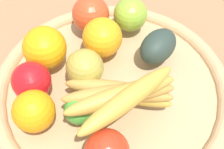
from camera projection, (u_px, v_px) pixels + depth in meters
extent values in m
plane|color=#956A47|center=(112.00, 93.00, 0.60)|extent=(2.40, 2.40, 0.00)
cylinder|color=tan|center=(112.00, 89.00, 0.59)|extent=(0.44, 0.44, 0.02)
torus|color=tan|center=(112.00, 86.00, 0.58)|extent=(0.46, 0.46, 0.03)
sphere|color=#CC4221|center=(91.00, 14.00, 0.62)|extent=(0.10, 0.10, 0.08)
ellipsoid|color=#28372F|center=(159.00, 47.00, 0.58)|extent=(0.10, 0.08, 0.06)
ellipsoid|color=#B59236|center=(119.00, 92.00, 0.53)|extent=(0.14, 0.17, 0.03)
ellipsoid|color=#AD863C|center=(118.00, 90.00, 0.52)|extent=(0.16, 0.15, 0.03)
ellipsoid|color=#B2853B|center=(118.00, 94.00, 0.49)|extent=(0.18, 0.12, 0.03)
ellipsoid|color=#B6913B|center=(121.00, 95.00, 0.47)|extent=(0.19, 0.08, 0.03)
ellipsoid|color=gold|center=(128.00, 99.00, 0.45)|extent=(0.19, 0.05, 0.03)
sphere|color=green|center=(79.00, 109.00, 0.50)|extent=(0.07, 0.07, 0.05)
sphere|color=orange|center=(45.00, 48.00, 0.56)|extent=(0.11, 0.11, 0.08)
sphere|color=#84B130|center=(130.00, 14.00, 0.63)|extent=(0.10, 0.10, 0.07)
sphere|color=orange|center=(102.00, 37.00, 0.58)|extent=(0.08, 0.08, 0.08)
sphere|color=orange|center=(35.00, 112.00, 0.48)|extent=(0.09, 0.09, 0.07)
sphere|color=red|center=(31.00, 81.00, 0.52)|extent=(0.07, 0.07, 0.07)
sphere|color=#A4963B|center=(85.00, 68.00, 0.54)|extent=(0.10, 0.10, 0.07)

